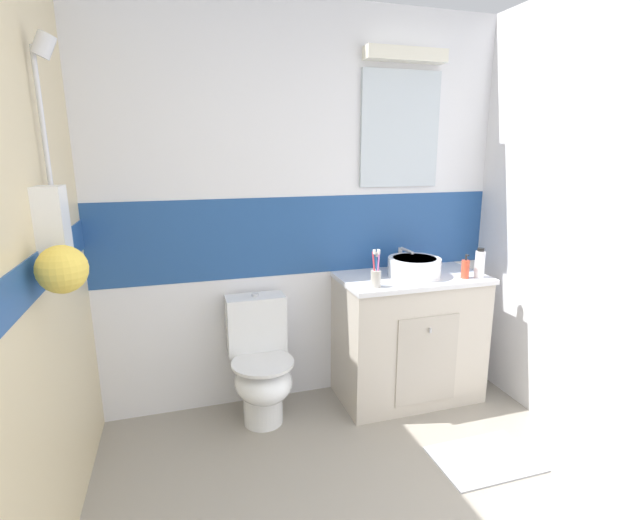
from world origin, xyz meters
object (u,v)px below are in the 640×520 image
object	(u,v)px
toilet	(261,365)
soap_dispenser	(465,269)
toothbrush_cup	(376,276)
shampoo_bottle_tall	(480,264)
sink_basin	(414,266)

from	to	relation	value
toilet	soap_dispenser	distance (m)	1.40
toilet	toothbrush_cup	bearing A→B (deg)	-14.97
toothbrush_cup	soap_dispenser	xyz separation A→B (m)	(0.61, 0.01, -0.01)
toothbrush_cup	soap_dispenser	distance (m)	0.61
soap_dispenser	toothbrush_cup	bearing A→B (deg)	-178.88
soap_dispenser	shampoo_bottle_tall	size ratio (longest dim) A/B	0.82
toilet	sink_basin	bearing A→B (deg)	-1.12
shampoo_bottle_tall	sink_basin	bearing A→B (deg)	157.02
sink_basin	soap_dispenser	xyz separation A→B (m)	(0.28, -0.15, -0.00)
sink_basin	soap_dispenser	size ratio (longest dim) A/B	2.44
soap_dispenser	sink_basin	bearing A→B (deg)	152.40
toilet	toothbrush_cup	xyz separation A→B (m)	(0.66, -0.18, 0.56)
toothbrush_cup	shampoo_bottle_tall	world-z (taller)	toothbrush_cup
toothbrush_cup	soap_dispenser	bearing A→B (deg)	1.12
shampoo_bottle_tall	toilet	bearing A→B (deg)	172.61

